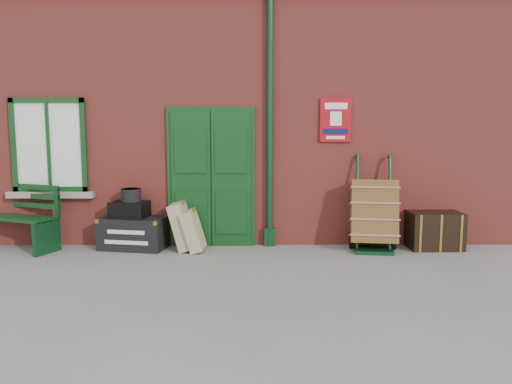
{
  "coord_description": "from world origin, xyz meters",
  "views": [
    {
      "loc": [
        0.41,
        -6.58,
        1.93
      ],
      "look_at": [
        0.42,
        0.6,
        1.0
      ],
      "focal_mm": 35.0,
      "sensor_mm": 36.0,
      "label": 1
    }
  ],
  "objects_px": {
    "houdini_trunk": "(134,233)",
    "porter_trolley": "(373,214)",
    "bench": "(10,215)",
    "dark_trunk": "(434,230)"
  },
  "relations": [
    {
      "from": "bench",
      "to": "porter_trolley",
      "type": "height_order",
      "value": "porter_trolley"
    },
    {
      "from": "dark_trunk",
      "to": "porter_trolley",
      "type": "bearing_deg",
      "value": -177.23
    },
    {
      "from": "dark_trunk",
      "to": "bench",
      "type": "bearing_deg",
      "value": 177.86
    },
    {
      "from": "porter_trolley",
      "to": "bench",
      "type": "bearing_deg",
      "value": -173.73
    },
    {
      "from": "bench",
      "to": "porter_trolley",
      "type": "xyz_separation_m",
      "value": [
        5.81,
        -0.15,
        0.03
      ]
    },
    {
      "from": "porter_trolley",
      "to": "dark_trunk",
      "type": "relative_size",
      "value": 1.8
    },
    {
      "from": "bench",
      "to": "porter_trolley",
      "type": "relative_size",
      "value": 1.22
    },
    {
      "from": "bench",
      "to": "porter_trolley",
      "type": "bearing_deg",
      "value": 20.94
    },
    {
      "from": "houdini_trunk",
      "to": "porter_trolley",
      "type": "bearing_deg",
      "value": 9.2
    },
    {
      "from": "houdini_trunk",
      "to": "porter_trolley",
      "type": "xyz_separation_m",
      "value": [
        3.82,
        -0.07,
        0.32
      ]
    }
  ]
}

